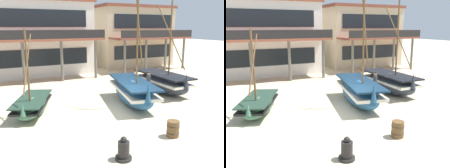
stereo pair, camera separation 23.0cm
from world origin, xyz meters
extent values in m
plane|color=beige|center=(0.00, 0.00, 0.00)|extent=(120.00, 120.00, 0.00)
ellipsoid|color=#427056|center=(-4.20, 2.04, 0.43)|extent=(2.75, 4.03, 0.86)
cube|color=black|center=(-4.20, 2.04, 0.54)|extent=(2.70, 3.90, 0.10)
cube|color=#243D2F|center=(-4.20, 2.04, 0.82)|extent=(2.76, 3.98, 0.06)
cone|color=#427056|center=(-4.89, 0.37, 0.82)|extent=(0.37, 0.37, 0.60)
cylinder|color=brown|center=(-4.38, 1.60, 2.51)|extent=(0.10, 0.10, 3.82)
cylinder|color=brown|center=(-4.38, 1.60, 2.77)|extent=(0.91, 2.07, 2.81)
cube|color=brown|center=(-4.09, 2.30, 0.73)|extent=(1.30, 0.66, 0.06)
ellipsoid|color=#23517A|center=(1.47, 1.17, 0.70)|extent=(2.88, 5.50, 1.40)
cube|color=silver|center=(1.47, 1.17, 0.88)|extent=(2.84, 5.30, 0.17)
cube|color=#132C43|center=(1.47, 1.17, 1.34)|extent=(2.90, 5.41, 0.10)
cone|color=#23517A|center=(0.87, -1.28, 1.33)|extent=(0.41, 0.41, 0.98)
cylinder|color=brown|center=(1.31, 0.53, 3.81)|extent=(0.10, 0.10, 5.67)
cylinder|color=brown|center=(1.31, 0.53, 5.11)|extent=(0.47, 1.69, 4.98)
cube|color=brown|center=(1.56, 1.55, 1.19)|extent=(1.60, 0.53, 0.06)
ellipsoid|color=#2D333D|center=(4.71, 2.49, 0.68)|extent=(1.81, 4.89, 1.36)
cube|color=silver|center=(4.71, 2.49, 0.85)|extent=(1.82, 4.70, 0.16)
cube|color=black|center=(4.71, 2.49, 1.30)|extent=(1.86, 4.79, 0.10)
cone|color=#2D333D|center=(4.68, 0.15, 1.29)|extent=(0.35, 0.35, 0.95)
cylinder|color=brown|center=(4.70, 1.88, 3.55)|extent=(0.10, 0.10, 5.20)
cylinder|color=brown|center=(4.70, 1.88, 3.97)|extent=(0.11, 3.09, 4.07)
cube|color=brown|center=(4.71, 2.85, 1.15)|extent=(1.66, 0.18, 0.06)
cylinder|color=#33333D|center=(3.14, 1.98, 0.44)|extent=(0.26, 0.26, 0.88)
cube|color=#383842|center=(3.14, 1.98, 1.15)|extent=(0.41, 0.41, 0.54)
sphere|color=tan|center=(3.14, 1.98, 1.54)|extent=(0.22, 0.22, 0.22)
cylinder|color=#2D2823|center=(3.14, 1.98, 1.66)|extent=(0.24, 0.24, 0.05)
cylinder|color=black|center=(-2.17, -4.24, 0.05)|extent=(0.59, 0.59, 0.10)
cylinder|color=black|center=(-2.17, -4.24, 0.39)|extent=(0.41, 0.41, 0.58)
sphere|color=black|center=(-2.17, -4.24, 0.75)|extent=(0.23, 0.23, 0.23)
cylinder|color=brown|center=(0.60, -3.55, 0.35)|extent=(0.52, 0.52, 0.70)
torus|color=black|center=(0.60, -3.55, 0.50)|extent=(0.56, 0.56, 0.03)
torus|color=black|center=(0.60, -3.55, 0.20)|extent=(0.56, 0.56, 0.03)
cube|color=white|center=(-2.08, 14.49, 3.36)|extent=(10.68, 6.50, 6.73)
cube|color=brown|center=(-2.08, 14.49, 6.88)|extent=(11.11, 6.76, 0.30)
cube|color=black|center=(-2.08, 11.21, 1.85)|extent=(8.97, 0.06, 1.48)
cube|color=black|center=(-2.08, 11.21, 5.21)|extent=(8.97, 0.06, 1.48)
cube|color=brown|center=(-2.08, 10.07, 3.46)|extent=(10.68, 2.34, 0.20)
cylinder|color=#666056|center=(-3.60, 9.25, 1.68)|extent=(0.24, 0.24, 3.36)
cylinder|color=#666056|center=(-0.55, 9.25, 1.68)|extent=(0.24, 0.24, 3.36)
cylinder|color=#666056|center=(2.50, 9.25, 1.68)|extent=(0.24, 0.24, 3.36)
cube|color=black|center=(-2.08, 8.94, 3.91)|extent=(10.68, 0.08, 0.70)
cube|color=beige|center=(9.41, 15.27, 3.25)|extent=(8.55, 6.35, 6.51)
cube|color=brown|center=(9.41, 15.27, 6.66)|extent=(8.89, 6.61, 0.30)
cube|color=black|center=(9.41, 12.06, 1.79)|extent=(7.18, 0.06, 1.43)
cube|color=black|center=(9.41, 12.06, 5.04)|extent=(7.18, 0.06, 1.43)
cube|color=brown|center=(9.41, 10.70, 3.35)|extent=(8.55, 2.78, 0.20)
cylinder|color=#666056|center=(5.74, 9.72, 1.63)|extent=(0.24, 0.24, 3.25)
cylinder|color=#666056|center=(8.18, 9.72, 1.63)|extent=(0.24, 0.24, 3.25)
cylinder|color=#666056|center=(10.63, 9.72, 1.63)|extent=(0.24, 0.24, 3.25)
cylinder|color=#666056|center=(13.07, 9.72, 1.63)|extent=(0.24, 0.24, 3.25)
cube|color=black|center=(9.41, 9.36, 3.80)|extent=(8.55, 0.08, 0.70)
camera|label=1|loc=(-6.09, -11.17, 4.58)|focal=40.06mm
camera|label=2|loc=(-5.88, -11.27, 4.58)|focal=40.06mm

